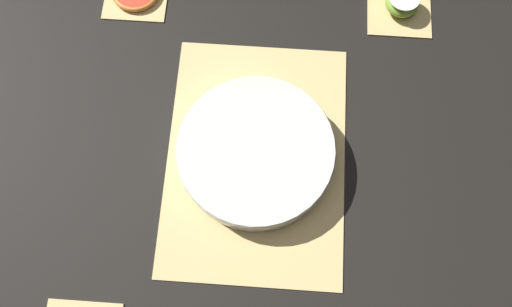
# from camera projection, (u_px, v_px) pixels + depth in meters

# --- Properties ---
(ground_plane) EXTENTS (6.00, 6.00, 0.00)m
(ground_plane) POSITION_uv_depth(u_px,v_px,m) (256.00, 158.00, 0.96)
(ground_plane) COLOR black
(bamboo_mat_center) EXTENTS (0.48, 0.34, 0.01)m
(bamboo_mat_center) POSITION_uv_depth(u_px,v_px,m) (256.00, 158.00, 0.96)
(bamboo_mat_center) COLOR #D6B775
(bamboo_mat_center) RESTS_ON ground_plane
(coaster_mat_near_right) EXTENTS (0.13, 0.13, 0.01)m
(coaster_mat_near_right) POSITION_uv_depth(u_px,v_px,m) (399.00, 9.00, 1.06)
(coaster_mat_near_right) COLOR #D6B775
(coaster_mat_near_right) RESTS_ON ground_plane
(fruit_salad_bowl) EXTENTS (0.29, 0.29, 0.06)m
(fruit_salad_bowl) POSITION_uv_depth(u_px,v_px,m) (256.00, 152.00, 0.92)
(fruit_salad_bowl) COLOR silver
(fruit_salad_bowl) RESTS_ON bamboo_mat_center
(apple_half) EXTENTS (0.07, 0.07, 0.04)m
(apple_half) POSITION_uv_depth(u_px,v_px,m) (402.00, 2.00, 1.04)
(apple_half) COLOR #7FAD38
(apple_half) RESTS_ON coaster_mat_near_right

